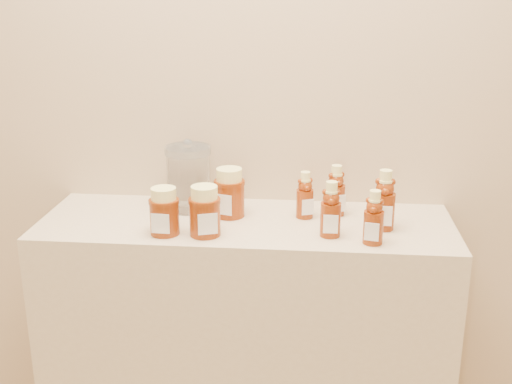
# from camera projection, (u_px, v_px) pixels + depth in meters

# --- Properties ---
(wall_back) EXTENTS (3.50, 0.02, 2.70)m
(wall_back) POSITION_uv_depth(u_px,v_px,m) (252.00, 56.00, 1.91)
(wall_back) COLOR tan
(wall_back) RESTS_ON ground
(display_table) EXTENTS (1.20, 0.40, 0.90)m
(display_table) POSITION_uv_depth(u_px,v_px,m) (246.00, 356.00, 2.00)
(display_table) COLOR #C1AF8D
(display_table) RESTS_ON ground
(bear_bottle_back_left) EXTENTS (0.07, 0.07, 0.16)m
(bear_bottle_back_left) POSITION_uv_depth(u_px,v_px,m) (305.00, 192.00, 1.87)
(bear_bottle_back_left) COLOR #672108
(bear_bottle_back_left) RESTS_ON display_table
(bear_bottle_back_mid) EXTENTS (0.08, 0.08, 0.17)m
(bear_bottle_back_mid) POSITION_uv_depth(u_px,v_px,m) (336.00, 187.00, 1.89)
(bear_bottle_back_mid) COLOR #672108
(bear_bottle_back_mid) RESTS_ON display_table
(bear_bottle_back_right) EXTENTS (0.07, 0.07, 0.19)m
(bear_bottle_back_right) POSITION_uv_depth(u_px,v_px,m) (384.00, 196.00, 1.78)
(bear_bottle_back_right) COLOR #672108
(bear_bottle_back_right) RESTS_ON display_table
(bear_bottle_front_left) EXTENTS (0.06, 0.06, 0.18)m
(bear_bottle_front_left) POSITION_uv_depth(u_px,v_px,m) (331.00, 205.00, 1.73)
(bear_bottle_front_left) COLOR #672108
(bear_bottle_front_left) RESTS_ON display_table
(bear_bottle_front_right) EXTENTS (0.07, 0.07, 0.17)m
(bear_bottle_front_right) POSITION_uv_depth(u_px,v_px,m) (374.00, 214.00, 1.68)
(bear_bottle_front_right) COLOR #672108
(bear_bottle_front_right) RESTS_ON display_table
(honey_jar_left) EXTENTS (0.09, 0.09, 0.13)m
(honey_jar_left) POSITION_uv_depth(u_px,v_px,m) (164.00, 211.00, 1.75)
(honey_jar_left) COLOR #672108
(honey_jar_left) RESTS_ON display_table
(honey_jar_back) EXTENTS (0.12, 0.12, 0.15)m
(honey_jar_back) POSITION_uv_depth(u_px,v_px,m) (229.00, 192.00, 1.88)
(honey_jar_back) COLOR #672108
(honey_jar_back) RESTS_ON display_table
(honey_jar_front) EXTENTS (0.11, 0.11, 0.14)m
(honey_jar_front) POSITION_uv_depth(u_px,v_px,m) (205.00, 211.00, 1.74)
(honey_jar_front) COLOR #672108
(honey_jar_front) RESTS_ON display_table
(glass_canister) EXTENTS (0.17, 0.17, 0.21)m
(glass_canister) POSITION_uv_depth(u_px,v_px,m) (189.00, 175.00, 1.93)
(glass_canister) COLOR white
(glass_canister) RESTS_ON display_table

